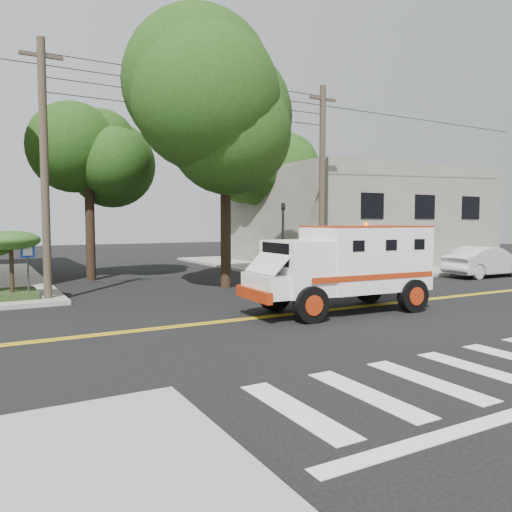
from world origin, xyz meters
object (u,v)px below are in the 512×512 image
armored_truck (346,263)px  pedestrian_a (334,261)px  parked_sedan (485,262)px  pedestrian_b (325,263)px

armored_truck → pedestrian_a: 7.24m
parked_sedan → pedestrian_a: size_ratio=2.80×
armored_truck → parked_sedan: 13.20m
armored_truck → pedestrian_b: armored_truck is taller
parked_sedan → pedestrian_a: bearing=79.6°
armored_truck → pedestrian_a: bearing=57.4°
pedestrian_a → pedestrian_b: pedestrian_a is taller
parked_sedan → pedestrian_b: pedestrian_b is taller
pedestrian_a → armored_truck: bearing=37.9°
parked_sedan → armored_truck: bearing=109.8°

